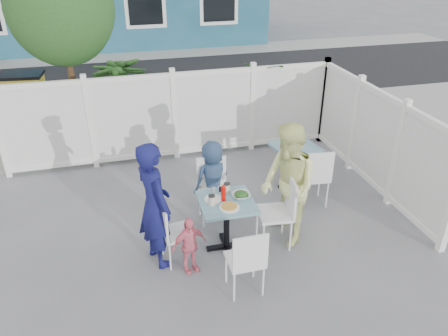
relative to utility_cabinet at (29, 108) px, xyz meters
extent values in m
plane|color=slate|center=(2.56, -4.00, -0.64)|extent=(80.00, 80.00, 0.00)
cube|color=gray|center=(2.56, -0.20, -0.64)|extent=(24.00, 2.60, 0.01)
cube|color=black|center=(2.56, 3.50, -0.64)|extent=(24.00, 5.00, 0.01)
cube|color=gray|center=(2.56, 6.60, -0.64)|extent=(24.00, 1.60, 0.01)
cube|color=black|center=(-0.44, 7.02, 0.96)|extent=(1.20, 0.04, 1.40)
cube|color=black|center=(3.56, 7.02, 0.96)|extent=(1.20, 0.04, 1.40)
cube|color=white|center=(2.66, -1.60, 0.18)|extent=(5.80, 0.04, 1.40)
cube|color=white|center=(2.66, -1.60, 0.92)|extent=(5.86, 0.08, 0.08)
cube|color=white|center=(2.66, -1.60, -0.58)|extent=(5.86, 0.08, 0.12)
cube|color=white|center=(5.56, -3.40, 0.18)|extent=(0.04, 3.60, 1.40)
cube|color=white|center=(5.56, -3.40, 0.92)|extent=(0.08, 3.66, 0.08)
cube|color=white|center=(5.56, -3.40, -0.58)|extent=(0.08, 3.66, 0.12)
cylinder|color=#382316|center=(0.96, -0.70, 0.56)|extent=(0.12, 0.12, 2.40)
ellipsoid|color=#1D3C19|center=(0.96, -0.70, 1.96)|extent=(1.80, 1.62, 1.98)
cube|color=yellow|center=(0.00, 0.00, 0.00)|extent=(0.74, 0.56, 1.28)
imported|color=#1D3C19|center=(1.82, -0.90, 0.26)|extent=(1.08, 1.08, 1.80)
imported|color=#1D3C19|center=(4.36, -1.00, 0.19)|extent=(1.94, 1.87, 1.66)
cube|color=teal|center=(2.86, -4.42, 0.06)|extent=(0.69, 0.69, 0.04)
cylinder|color=black|center=(2.86, -4.42, -0.29)|extent=(0.08, 0.08, 0.66)
cube|color=black|center=(2.86, -4.42, -0.62)|extent=(0.54, 0.09, 0.04)
cube|color=black|center=(2.86, -4.42, -0.62)|extent=(0.09, 0.54, 0.04)
cube|color=teal|center=(4.35, -3.12, 0.05)|extent=(0.77, 0.77, 0.04)
cylinder|color=black|center=(4.35, -3.12, -0.30)|extent=(0.08, 0.08, 0.65)
cube|color=black|center=(4.35, -3.12, -0.62)|extent=(0.53, 0.16, 0.04)
cube|color=black|center=(4.35, -3.12, -0.62)|extent=(0.16, 0.53, 0.04)
cube|color=white|center=(2.20, -4.49, -0.23)|extent=(0.43, 0.44, 0.04)
cube|color=white|center=(2.03, -4.52, 0.00)|extent=(0.09, 0.38, 0.41)
cylinder|color=white|center=(2.33, -4.30, -0.44)|extent=(0.02, 0.02, 0.41)
cylinder|color=white|center=(2.38, -4.62, -0.44)|extent=(0.02, 0.02, 0.41)
cylinder|color=white|center=(2.02, -4.36, -0.44)|extent=(0.02, 0.02, 0.41)
cylinder|color=white|center=(2.08, -4.68, -0.44)|extent=(0.02, 0.02, 0.41)
cube|color=white|center=(3.49, -4.49, -0.17)|extent=(0.47, 0.49, 0.04)
cube|color=white|center=(3.68, -4.51, 0.10)|extent=(0.08, 0.44, 0.48)
cylinder|color=white|center=(3.29, -4.66, -0.40)|extent=(0.03, 0.03, 0.48)
cylinder|color=white|center=(3.33, -4.28, -0.40)|extent=(0.03, 0.03, 0.48)
cylinder|color=white|center=(3.64, -4.70, -0.40)|extent=(0.03, 0.03, 0.48)
cylinder|color=white|center=(3.68, -4.32, -0.40)|extent=(0.03, 0.03, 0.48)
cube|color=white|center=(2.85, -3.76, -0.19)|extent=(0.45, 0.43, 0.04)
cube|color=white|center=(2.87, -3.57, 0.06)|extent=(0.42, 0.06, 0.45)
cylinder|color=white|center=(3.02, -3.94, -0.42)|extent=(0.02, 0.02, 0.45)
cylinder|color=white|center=(2.66, -3.91, -0.42)|extent=(0.02, 0.02, 0.45)
cylinder|color=white|center=(3.04, -3.60, -0.42)|extent=(0.02, 0.02, 0.45)
cylinder|color=white|center=(2.68, -3.58, -0.42)|extent=(0.02, 0.02, 0.45)
cube|color=white|center=(2.86, -5.21, -0.21)|extent=(0.41, 0.39, 0.04)
cube|color=white|center=(2.86, -5.39, 0.03)|extent=(0.40, 0.04, 0.43)
cylinder|color=white|center=(2.69, -5.05, -0.43)|extent=(0.02, 0.02, 0.43)
cylinder|color=white|center=(3.03, -5.05, -0.43)|extent=(0.02, 0.02, 0.43)
cylinder|color=white|center=(2.69, -5.38, -0.43)|extent=(0.02, 0.02, 0.43)
cylinder|color=white|center=(3.03, -5.37, -0.43)|extent=(0.02, 0.02, 0.43)
cube|color=white|center=(4.41, -3.68, -0.18)|extent=(0.47, 0.45, 0.04)
cube|color=white|center=(4.39, -3.87, 0.07)|extent=(0.43, 0.08, 0.46)
cylinder|color=white|center=(4.25, -3.49, -0.41)|extent=(0.02, 0.02, 0.46)
cylinder|color=white|center=(4.61, -3.52, -0.41)|extent=(0.02, 0.02, 0.46)
cylinder|color=white|center=(4.21, -3.83, -0.41)|extent=(0.02, 0.02, 0.46)
cylinder|color=white|center=(4.57, -3.87, -0.41)|extent=(0.02, 0.02, 0.46)
imported|color=#12144F|center=(1.96, -4.43, 0.18)|extent=(0.57, 0.69, 1.64)
imported|color=#DFEE4E|center=(3.67, -4.43, 0.19)|extent=(0.70, 0.86, 1.66)
imported|color=navy|center=(2.89, -3.55, -0.07)|extent=(0.65, 0.53, 1.14)
imported|color=pink|center=(2.31, -4.74, -0.26)|extent=(0.48, 0.30, 0.76)
cylinder|color=white|center=(2.85, -4.58, 0.09)|extent=(0.25, 0.25, 0.02)
cylinder|color=white|center=(2.70, -4.35, 0.09)|extent=(0.23, 0.23, 0.02)
imported|color=white|center=(3.06, -4.38, 0.11)|extent=(0.23, 0.23, 0.06)
cylinder|color=beige|center=(2.66, -4.45, 0.14)|extent=(0.08, 0.08, 0.12)
cylinder|color=beige|center=(2.92, -4.22, 0.14)|extent=(0.08, 0.08, 0.12)
cylinder|color=#C00A05|center=(2.83, -4.39, 0.18)|extent=(0.06, 0.06, 0.19)
cylinder|color=white|center=(2.75, -4.18, 0.12)|extent=(0.03, 0.03, 0.08)
cylinder|color=black|center=(2.84, -4.18, 0.12)|extent=(0.03, 0.03, 0.07)
camera|label=1|loc=(1.65, -8.88, 3.02)|focal=35.00mm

